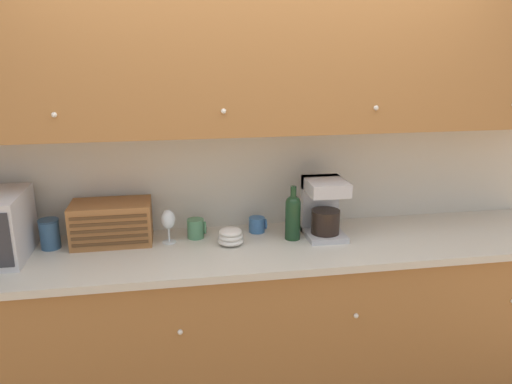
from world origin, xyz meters
TOP-DOWN VIEW (x-y plane):
  - ground_plane at (0.00, 0.00)m, footprint 24.00×24.00m
  - wall_back at (0.00, 0.03)m, footprint 5.99×0.06m
  - counter_unit at (0.00, -0.33)m, footprint 3.61×0.69m
  - backsplash_panel at (0.00, -0.01)m, footprint 3.59×0.01m
  - upper_cabinets at (0.17, -0.18)m, footprint 3.59×0.39m
  - storage_canister at (-1.11, -0.19)m, footprint 0.11×0.11m
  - bread_box at (-0.79, -0.17)m, footprint 0.43×0.25m
  - wine_glass at (-0.49, -0.22)m, footprint 0.08×0.08m
  - mug_blue_second at (-0.33, -0.17)m, footprint 0.11×0.09m
  - bowl_stack_on_counter at (-0.15, -0.30)m, footprint 0.14×0.14m
  - mug at (0.02, -0.14)m, footprint 0.10×0.09m
  - wine_bottle at (0.20, -0.28)m, footprint 0.09×0.09m
  - coffee_maker at (0.38, -0.25)m, footprint 0.21×0.26m

SIDE VIEW (x-z plane):
  - ground_plane at x=0.00m, z-range 0.00..0.00m
  - counter_unit at x=0.00m, z-range 0.00..0.94m
  - mug at x=0.02m, z-range 0.94..1.03m
  - bowl_stack_on_counter at x=-0.15m, z-range 0.94..1.04m
  - mug_blue_second at x=-0.33m, z-range 0.94..1.05m
  - storage_canister at x=-1.11m, z-range 0.94..1.10m
  - bread_box at x=-0.79m, z-range 0.94..1.17m
  - wine_glass at x=-0.49m, z-range 0.98..1.17m
  - wine_bottle at x=0.20m, z-range 0.93..1.24m
  - coffee_maker at x=0.38m, z-range 0.95..1.28m
  - backsplash_panel at x=0.00m, z-range 0.94..1.54m
  - wall_back at x=0.00m, z-range 0.00..2.60m
  - upper_cabinets at x=0.17m, z-range 1.54..2.30m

